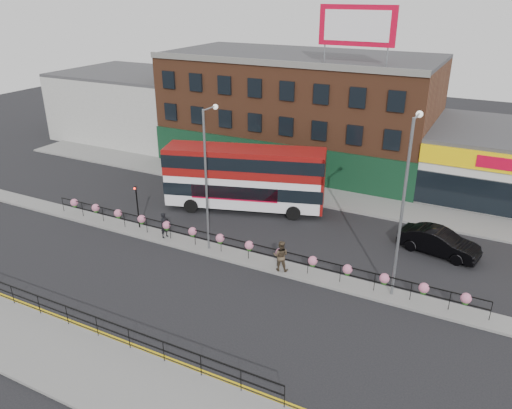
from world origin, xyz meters
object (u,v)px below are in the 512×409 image
at_px(lamp_column_west, 208,168).
at_px(lamp_column_east, 405,194).
at_px(double_decker_bus, 245,173).
at_px(car, 439,242).
at_px(pedestrian_a, 165,225).
at_px(pedestrian_b, 281,256).

distance_m(lamp_column_west, lamp_column_east, 11.93).
relative_size(double_decker_bus, lamp_column_west, 1.34).
bearing_deg(lamp_column_east, car, 75.88).
bearing_deg(pedestrian_a, car, -58.20).
height_order(pedestrian_a, pedestrian_b, pedestrian_b).
bearing_deg(double_decker_bus, pedestrian_a, -109.51).
height_order(pedestrian_a, lamp_column_west, lamp_column_west).
bearing_deg(lamp_column_west, pedestrian_b, -6.44).
height_order(car, lamp_column_east, lamp_column_east).
bearing_deg(lamp_column_east, pedestrian_b, -173.58).
xyz_separation_m(pedestrian_a, lamp_column_west, (3.50, 0.24, 4.56)).
relative_size(double_decker_bus, pedestrian_b, 6.37).
height_order(pedestrian_a, lamp_column_east, lamp_column_east).
bearing_deg(pedestrian_b, pedestrian_a, -15.67).
distance_m(pedestrian_b, lamp_column_west, 6.99).
distance_m(car, pedestrian_a, 18.10).
xyz_separation_m(car, lamp_column_east, (-1.51, -6.00, 5.25)).
distance_m(double_decker_bus, pedestrian_b, 9.90).
xyz_separation_m(pedestrian_b, lamp_column_east, (6.60, 0.74, 4.96)).
xyz_separation_m(double_decker_bus, lamp_column_east, (12.95, -6.61, 3.07)).
bearing_deg(pedestrian_a, pedestrian_b, -81.20).
height_order(pedestrian_b, lamp_column_east, lamp_column_east).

